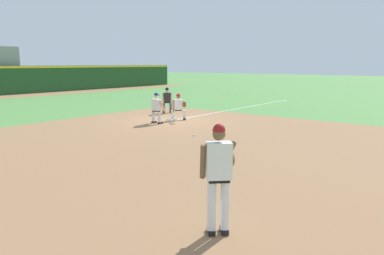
# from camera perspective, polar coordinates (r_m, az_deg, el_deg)

# --- Properties ---
(ground_plane) EXTENTS (160.00, 160.00, 0.00)m
(ground_plane) POSITION_cam_1_polar(r_m,az_deg,el_deg) (18.55, -3.12, 1.03)
(ground_plane) COLOR #518942
(infield_dirt_patch) EXTENTS (18.00, 18.00, 0.01)m
(infield_dirt_patch) POSITION_cam_1_polar(r_m,az_deg,el_deg) (12.39, -1.33, -3.32)
(infield_dirt_patch) COLOR #936B47
(infield_dirt_patch) RESTS_ON ground
(foul_line_stripe) EXTENTS (13.52, 0.10, 0.00)m
(foul_line_stripe) POSITION_cam_1_polar(r_m,az_deg,el_deg) (24.00, 7.58, 2.96)
(foul_line_stripe) COLOR white
(foul_line_stripe) RESTS_ON ground
(first_base_bag) EXTENTS (0.38, 0.38, 0.09)m
(first_base_bag) POSITION_cam_1_polar(r_m,az_deg,el_deg) (18.54, -3.12, 1.17)
(first_base_bag) COLOR white
(first_base_bag) RESTS_ON ground
(baseball) EXTENTS (0.07, 0.07, 0.07)m
(baseball) POSITION_cam_1_polar(r_m,az_deg,el_deg) (14.58, 0.30, -1.19)
(baseball) COLOR white
(baseball) RESTS_ON ground
(pitcher) EXTENTS (0.85, 0.56, 1.86)m
(pitcher) POSITION_cam_1_polar(r_m,az_deg,el_deg) (6.13, 4.17, -6.78)
(pitcher) COLOR black
(pitcher) RESTS_ON ground
(first_baseman) EXTENTS (0.75, 1.08, 1.34)m
(first_baseman) POSITION_cam_1_polar(r_m,az_deg,el_deg) (18.66, -2.02, 3.36)
(first_baseman) COLOR black
(first_baseman) RESTS_ON ground
(baserunner) EXTENTS (0.43, 0.59, 1.46)m
(baserunner) POSITION_cam_1_polar(r_m,az_deg,el_deg) (17.66, -5.43, 3.15)
(baserunner) COLOR black
(baserunner) RESTS_ON ground
(umpire) EXTENTS (0.67, 0.67, 1.46)m
(umpire) POSITION_cam_1_polar(r_m,az_deg,el_deg) (21.42, -3.81, 4.33)
(umpire) COLOR black
(umpire) RESTS_ON ground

